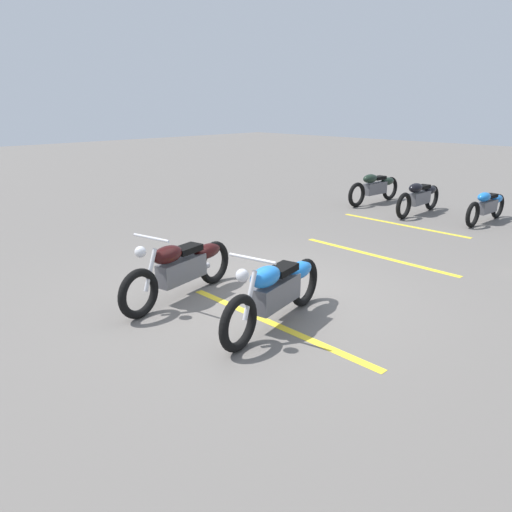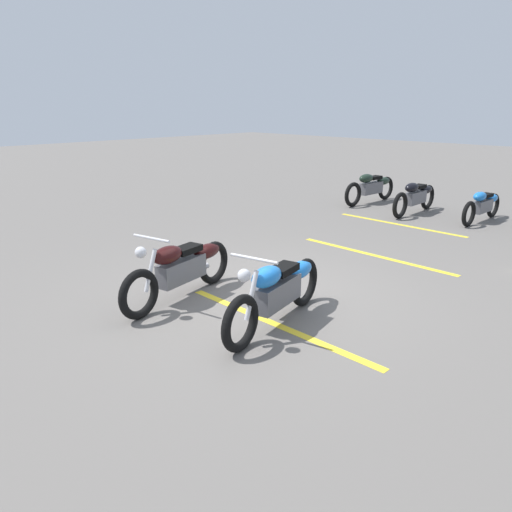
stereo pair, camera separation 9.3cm
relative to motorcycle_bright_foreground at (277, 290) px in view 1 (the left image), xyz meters
name	(u,v)px [view 1 (the left image)]	position (x,y,z in m)	size (l,w,h in m)	color
ground_plane	(263,297)	(0.52, 0.76, -0.46)	(60.00, 60.00, 0.00)	#66605B
motorcycle_bright_foreground	(277,290)	(0.00, 0.00, 0.00)	(2.21, 0.75, 1.04)	black
motorcycle_dark_foreground	(182,267)	(-0.31, 1.56, 0.00)	(2.21, 0.74, 1.04)	black
motorcycle_row_left	(487,205)	(7.61, 0.32, -0.06)	(1.96, 0.27, 0.74)	black
motorcycle_row_center	(420,197)	(7.34, 1.89, -0.02)	(2.15, 0.28, 0.81)	black
motorcycle_row_right	(376,187)	(7.77, 3.44, -0.01)	(2.22, 0.34, 0.83)	black
parking_stripe_near	(275,324)	(-0.04, -0.01, -0.46)	(3.20, 0.12, 0.01)	yellow
parking_stripe_mid	(377,256)	(3.43, 0.67, -0.46)	(3.20, 0.12, 0.01)	yellow
parking_stripe_far	(403,225)	(5.95, 1.54, -0.46)	(3.20, 0.12, 0.01)	yellow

